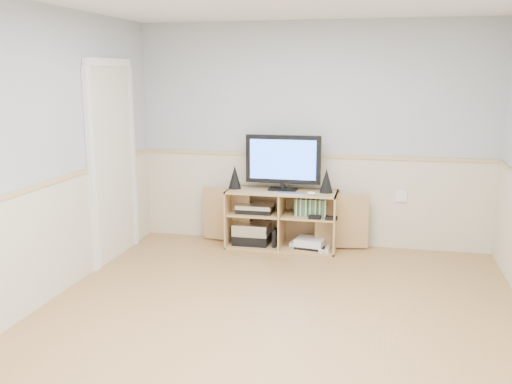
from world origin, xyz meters
The scene contains 11 objects.
room centered at (-0.06, 0.12, 1.22)m, with size 4.04×4.54×2.54m.
media_cabinet centered at (-0.29, 2.04, 0.33)m, with size 1.92×0.46×0.65m.
monitor centered at (-0.29, 2.04, 0.98)m, with size 0.84×0.18×0.62m.
speaker_left centered at (-0.84, 2.01, 0.78)m, with size 0.14×0.14×0.27m, color black.
speaker_right centered at (0.19, 2.01, 0.78)m, with size 0.15×0.15×0.27m, color black.
keyboard centered at (-0.17, 1.85, 0.66)m, with size 0.27×0.11×0.01m, color silver.
mouse centered at (0.05, 1.85, 0.67)m, with size 0.10×0.06×0.04m, color white.
av_components centered at (-0.62, 1.99, 0.22)m, with size 0.50×0.30×0.47m.
game_consoles centered at (0.02, 1.98, 0.07)m, with size 0.46×0.30×0.11m.
game_cases centered at (0.03, 1.97, 0.48)m, with size 0.34×0.14×0.19m, color #3F8C3F.
wall_outlet centered at (1.00, 2.23, 0.60)m, with size 0.12×0.03×0.12m, color white.
Camera 1 is at (0.77, -4.12, 1.93)m, focal length 40.00 mm.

